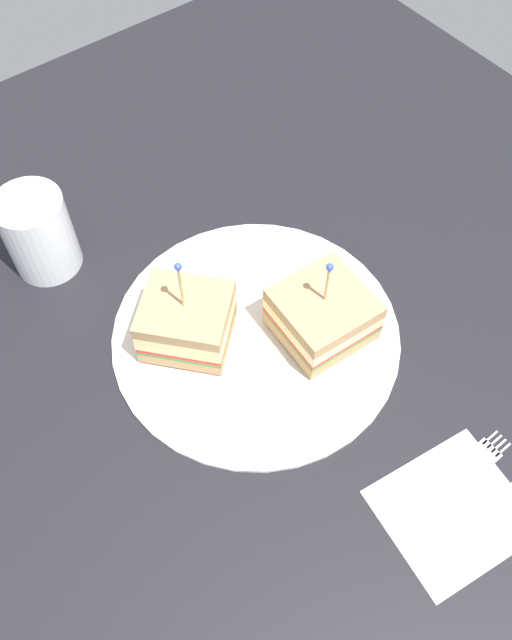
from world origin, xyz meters
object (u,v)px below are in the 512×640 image
(sandwich_half_front, at_px, (187,321))
(plate, at_px, (256,333))
(drink_glass, at_px, (40,236))
(napkin, at_px, (453,511))
(fork, at_px, (469,467))
(knife, at_px, (497,505))
(sandwich_half_back, at_px, (323,314))

(sandwich_half_front, bearing_deg, plate, 148.42)
(drink_glass, height_order, napkin, drink_glass)
(drink_glass, xyz_separation_m, fork, (-0.18, 0.43, -0.04))
(knife, bearing_deg, fork, -99.66)
(fork, bearing_deg, knife, 80.34)
(drink_glass, xyz_separation_m, knife, (-0.18, 0.47, -0.04))
(drink_glass, bearing_deg, sandwich_half_front, 109.87)
(plate, xyz_separation_m, napkin, (-0.03, 0.24, -0.00))
(sandwich_half_front, bearing_deg, napkin, 106.72)
(plate, height_order, fork, plate)
(sandwich_half_back, bearing_deg, plate, -34.78)
(sandwich_half_back, distance_m, napkin, 0.21)
(sandwich_half_back, bearing_deg, drink_glass, -55.00)
(plate, relative_size, fork, 2.38)
(sandwich_half_back, bearing_deg, knife, 91.95)
(fork, xyz_separation_m, knife, (0.01, 0.04, 0.00))
(sandwich_half_back, bearing_deg, napkin, 82.88)
(plate, xyz_separation_m, drink_glass, (0.12, -0.21, 0.04))
(plate, bearing_deg, drink_glass, -60.28)
(sandwich_half_front, relative_size, sandwich_half_back, 1.13)
(drink_glass, bearing_deg, napkin, 107.95)
(sandwich_half_front, height_order, fork, sandwich_half_front)
(sandwich_half_front, xyz_separation_m, napkin, (-0.08, 0.27, -0.04))
(drink_glass, relative_size, knife, 0.73)
(sandwich_half_front, xyz_separation_m, knife, (-0.12, 0.29, -0.03))
(sandwich_half_back, relative_size, napkin, 0.87)
(drink_glass, bearing_deg, plate, 119.72)
(plate, height_order, knife, plate)
(sandwich_half_front, bearing_deg, drink_glass, -70.13)
(drink_glass, relative_size, fork, 0.76)
(napkin, relative_size, knife, 0.94)
(sandwich_half_back, distance_m, fork, 0.19)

